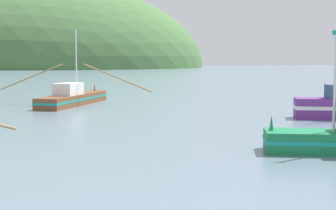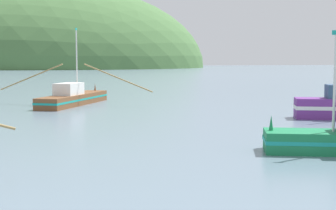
% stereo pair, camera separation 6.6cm
% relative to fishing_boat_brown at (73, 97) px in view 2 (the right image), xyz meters
% --- Properties ---
extents(hill_far_left, '(147.49, 117.99, 79.55)m').
position_rel_fishing_boat_brown_xyz_m(hill_far_left, '(-1.90, 199.76, -0.68)').
color(hill_far_left, '#47703D').
rests_on(hill_far_left, ground).
extents(fishing_boat_brown, '(13.37, 11.12, 6.98)m').
position_rel_fishing_boat_brown_xyz_m(fishing_boat_brown, '(0.00, 0.00, 0.00)').
color(fishing_boat_brown, brown).
rests_on(fishing_boat_brown, ground).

